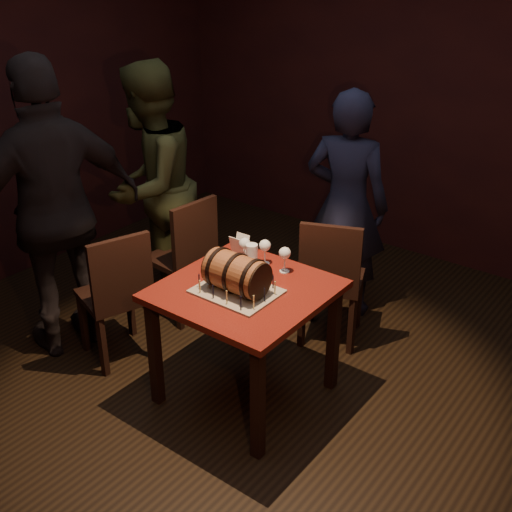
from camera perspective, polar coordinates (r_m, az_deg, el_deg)
name	(u,v)px	position (r m, az deg, el deg)	size (l,w,h in m)	color
room_shell	(239,179)	(3.40, -1.48, 6.84)	(5.04, 5.04, 2.80)	black
pub_table	(245,304)	(3.71, -0.97, -4.32)	(0.90, 0.90, 0.75)	#53120D
cake_board	(237,291)	(3.61, -1.72, -3.15)	(0.45, 0.35, 0.01)	gray
barrel_cake	(236,273)	(3.56, -1.75, -1.54)	(0.39, 0.23, 0.23)	brown
birthday_candles	(237,284)	(3.59, -1.73, -2.51)	(0.40, 0.30, 0.09)	#FCF296
wine_glass_left	(245,245)	(3.90, -1.02, 1.02)	(0.07, 0.07, 0.16)	silver
wine_glass_mid	(265,247)	(3.87, 0.80, 0.84)	(0.07, 0.07, 0.16)	silver
wine_glass_right	(285,254)	(3.78, 2.58, 0.17)	(0.07, 0.07, 0.16)	silver
pint_of_ale	(252,256)	(3.85, -0.38, -0.03)	(0.07, 0.07, 0.15)	silver
menu_card	(239,246)	(4.00, -1.49, 0.90)	(0.10, 0.05, 0.13)	white
chair_back	(331,276)	(4.29, 6.68, -1.79)	(0.52, 0.52, 0.93)	black
chair_left_rear	(187,252)	(4.61, -6.19, 0.33)	(0.43, 0.43, 0.93)	black
chair_left_front	(118,291)	(4.18, -12.20, -3.09)	(0.51, 0.51, 0.93)	black
person_back	(346,205)	(4.62, 8.03, 4.47)	(0.61, 0.40, 1.66)	#181A31
person_left_rear	(150,187)	(4.79, -9.40, 6.11)	(0.88, 0.68, 1.80)	#3F4321
person_left_front	(56,212)	(4.27, -17.33, 3.80)	(1.15, 0.48, 1.96)	black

